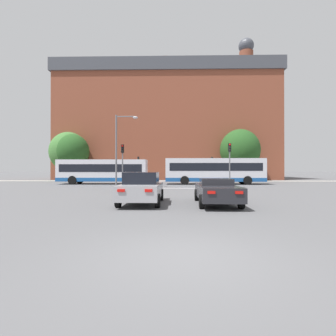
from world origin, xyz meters
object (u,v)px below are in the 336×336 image
object	(u,v)px
traffic_light_near_right	(230,158)
bus_crossing_lead	(214,170)
traffic_light_near_left	(123,159)
car_saloon_left	(142,188)
car_roadster_right	(216,191)
street_lamp_junction	(120,143)
pedestrian_waiting	(210,174)
traffic_light_far_right	(212,165)
pedestrian_walking_east	(179,175)
bus_crossing_trailing	(103,171)
traffic_light_far_left	(138,165)

from	to	relation	value
traffic_light_near_right	bus_crossing_lead	bearing A→B (deg)	94.40
traffic_light_near_left	car_saloon_left	bearing A→B (deg)	-74.42
car_saloon_left	car_roadster_right	size ratio (longest dim) A/B	0.92
street_lamp_junction	pedestrian_waiting	world-z (taller)	street_lamp_junction
traffic_light_far_right	pedestrian_walking_east	xyz separation A→B (m)	(-4.81, 1.71, -1.51)
bus_crossing_trailing	pedestrian_walking_east	xyz separation A→B (m)	(9.35, 9.31, -0.61)
traffic_light_far_left	pedestrian_walking_east	distance (m)	6.54
bus_crossing_lead	pedestrian_walking_east	xyz separation A→B (m)	(-3.97, 9.36, -0.69)
bus_crossing_lead	bus_crossing_trailing	xyz separation A→B (m)	(-13.32, 0.05, -0.08)
traffic_light_far_left	pedestrian_walking_east	xyz separation A→B (m)	(6.16, 1.57, -1.55)
bus_crossing_lead	car_saloon_left	bearing A→B (deg)	160.18
traffic_light_near_right	traffic_light_far_right	bearing A→B (deg)	88.51
traffic_light_near_left	traffic_light_near_right	size ratio (longest dim) A/B	0.99
traffic_light_far_left	traffic_light_far_right	bearing A→B (deg)	-0.75
street_lamp_junction	traffic_light_near_right	bearing A→B (deg)	0.06
bus_crossing_lead	bus_crossing_trailing	size ratio (longest dim) A/B	1.10
traffic_light_near_left	traffic_light_far_right	distance (m)	17.14
car_roadster_right	pedestrian_waiting	bearing A→B (deg)	83.54
bus_crossing_lead	traffic_light_far_left	xyz separation A→B (m)	(-10.12, 7.79, 0.86)
car_roadster_right	traffic_light_far_left	world-z (taller)	traffic_light_far_left
bus_crossing_trailing	pedestrian_waiting	world-z (taller)	bus_crossing_trailing
traffic_light_far_left	pedestrian_waiting	distance (m)	10.97
traffic_light_far_right	traffic_light_near_right	xyz separation A→B (m)	(-0.36, -13.93, 0.38)
traffic_light_near_right	street_lamp_junction	world-z (taller)	street_lamp_junction
traffic_light_far_right	car_roadster_right	bearing A→B (deg)	-97.83
car_saloon_left	traffic_light_far_right	xyz separation A→B (m)	(7.29, 25.53, 1.65)
traffic_light_near_right	street_lamp_junction	bearing A→B (deg)	-179.94
car_roadster_right	pedestrian_walking_east	world-z (taller)	pedestrian_walking_east
bus_crossing_trailing	pedestrian_walking_east	bearing A→B (deg)	-45.14
traffic_light_far_right	pedestrian_waiting	bearing A→B (deg)	97.28
car_roadster_right	bus_crossing_lead	distance (m)	18.23
pedestrian_walking_east	traffic_light_near_right	bearing A→B (deg)	-10.13
traffic_light_near_right	pedestrian_waiting	distance (m)	14.97
bus_crossing_trailing	traffic_light_near_right	bearing A→B (deg)	-114.65
bus_crossing_trailing	street_lamp_junction	bearing A→B (deg)	-152.05
pedestrian_walking_east	traffic_light_far_left	bearing A→B (deg)	-101.75
car_saloon_left	traffic_light_far_left	world-z (taller)	traffic_light_far_left
car_roadster_right	bus_crossing_trailing	world-z (taller)	bus_crossing_trailing
bus_crossing_lead	street_lamp_junction	xyz separation A→B (m)	(-9.95, -6.29, 2.64)
traffic_light_far_left	traffic_light_near_right	world-z (taller)	traffic_light_near_right
bus_crossing_trailing	traffic_light_far_right	distance (m)	16.10
car_saloon_left	street_lamp_junction	bearing A→B (deg)	107.42
traffic_light_far_left	traffic_light_far_right	size ratio (longest dim) A/B	1.02
traffic_light_far_left	traffic_light_near_right	size ratio (longest dim) A/B	0.87
car_roadster_right	traffic_light_far_right	size ratio (longest dim) A/B	1.37
car_saloon_left	pedestrian_walking_east	bearing A→B (deg)	85.39
bus_crossing_trailing	traffic_light_near_right	xyz separation A→B (m)	(13.80, -6.33, 1.29)
bus_crossing_trailing	traffic_light_near_left	distance (m)	6.90
traffic_light_far_left	pedestrian_waiting	bearing A→B (deg)	4.17
car_roadster_right	traffic_light_near_right	world-z (taller)	traffic_light_near_right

